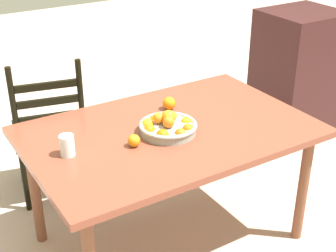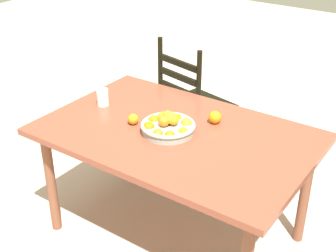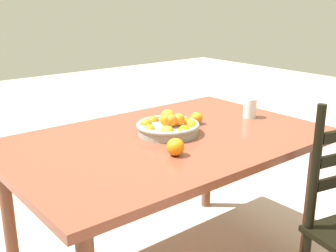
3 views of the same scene
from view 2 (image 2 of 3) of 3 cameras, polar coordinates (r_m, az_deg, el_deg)
ground_plane at (r=3.10m, az=0.90°, el=-12.83°), size 12.00×12.00×0.00m
dining_table at (r=2.70m, az=1.00°, el=-2.06°), size 1.54×1.00×0.75m
chair_near_window at (r=3.61m, az=2.98°, el=2.52°), size 0.54×0.54×0.99m
fruit_bowl at (r=2.64m, az=-0.00°, el=0.02°), size 0.31×0.31×0.13m
orange_loose_0 at (r=2.75m, az=5.73°, el=1.06°), size 0.08×0.08×0.08m
orange_loose_1 at (r=2.74m, az=-4.25°, el=0.83°), size 0.06×0.06×0.06m
drinking_glass at (r=2.98m, az=-7.93°, el=3.47°), size 0.07×0.07×0.11m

